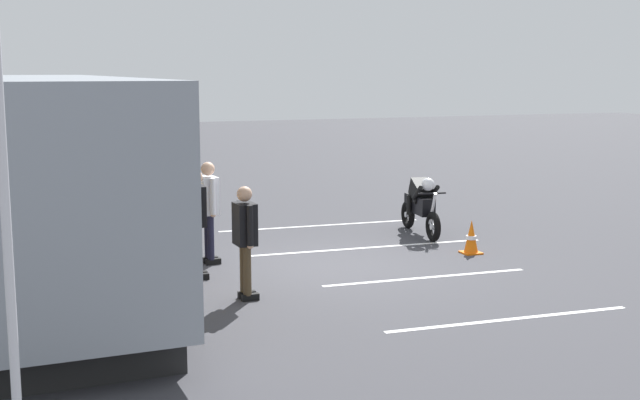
{
  "coord_description": "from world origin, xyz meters",
  "views": [
    {
      "loc": [
        -13.09,
        5.01,
        3.37
      ],
      "look_at": [
        0.39,
        -0.03,
        1.1
      ],
      "focal_mm": 46.73,
      "sensor_mm": 36.0,
      "label": 1
    }
  ],
  "objects_px": {
    "tour_bus": "(40,183)",
    "traffic_cone": "(471,237)",
    "spectator_far_left": "(245,233)",
    "spectator_left": "(196,214)",
    "spectator_centre": "(209,203)",
    "parked_motorcycle_silver": "(156,234)",
    "stunt_motorcycle": "(421,205)"
  },
  "relations": [
    {
      "from": "tour_bus",
      "to": "traffic_cone",
      "type": "bearing_deg",
      "value": -91.49
    },
    {
      "from": "spectator_far_left",
      "to": "spectator_left",
      "type": "xyz_separation_m",
      "value": [
        1.46,
        0.41,
        0.06
      ]
    },
    {
      "from": "spectator_centre",
      "to": "spectator_left",
      "type": "bearing_deg",
      "value": 156.41
    },
    {
      "from": "spectator_left",
      "to": "spectator_centre",
      "type": "height_order",
      "value": "spectator_centre"
    },
    {
      "from": "spectator_left",
      "to": "traffic_cone",
      "type": "xyz_separation_m",
      "value": [
        0.09,
        -5.13,
        -0.76
      ]
    },
    {
      "from": "parked_motorcycle_silver",
      "to": "stunt_motorcycle",
      "type": "relative_size",
      "value": 1.0
    },
    {
      "from": "spectator_left",
      "to": "spectator_centre",
      "type": "distance_m",
      "value": 1.06
    },
    {
      "from": "spectator_centre",
      "to": "traffic_cone",
      "type": "bearing_deg",
      "value": -100.67
    },
    {
      "from": "spectator_far_left",
      "to": "spectator_centre",
      "type": "relative_size",
      "value": 0.94
    },
    {
      "from": "spectator_centre",
      "to": "spectator_far_left",
      "type": "bearing_deg",
      "value": 179.55
    },
    {
      "from": "tour_bus",
      "to": "stunt_motorcycle",
      "type": "xyz_separation_m",
      "value": [
        1.69,
        -7.4,
        -1.03
      ]
    },
    {
      "from": "spectator_far_left",
      "to": "traffic_cone",
      "type": "height_order",
      "value": "spectator_far_left"
    },
    {
      "from": "spectator_left",
      "to": "stunt_motorcycle",
      "type": "distance_m",
      "value": 5.45
    },
    {
      "from": "parked_motorcycle_silver",
      "to": "traffic_cone",
      "type": "relative_size",
      "value": 3.26
    },
    {
      "from": "spectator_far_left",
      "to": "parked_motorcycle_silver",
      "type": "relative_size",
      "value": 0.82
    },
    {
      "from": "tour_bus",
      "to": "spectator_centre",
      "type": "distance_m",
      "value": 2.91
    },
    {
      "from": "stunt_motorcycle",
      "to": "tour_bus",
      "type": "bearing_deg",
      "value": 102.89
    },
    {
      "from": "tour_bus",
      "to": "stunt_motorcycle",
      "type": "height_order",
      "value": "tour_bus"
    },
    {
      "from": "spectator_far_left",
      "to": "traffic_cone",
      "type": "xyz_separation_m",
      "value": [
        1.55,
        -4.73,
        -0.7
      ]
    },
    {
      "from": "spectator_left",
      "to": "traffic_cone",
      "type": "relative_size",
      "value": 2.83
    },
    {
      "from": "spectator_far_left",
      "to": "spectator_centre",
      "type": "xyz_separation_m",
      "value": [
        2.44,
        -0.02,
        0.07
      ]
    },
    {
      "from": "spectator_far_left",
      "to": "parked_motorcycle_silver",
      "type": "xyz_separation_m",
      "value": [
        2.97,
        0.81,
        -0.52
      ]
    },
    {
      "from": "spectator_far_left",
      "to": "spectator_left",
      "type": "height_order",
      "value": "spectator_left"
    },
    {
      "from": "tour_bus",
      "to": "spectator_far_left",
      "type": "xyz_separation_m",
      "value": [
        -1.74,
        -2.75,
        -0.64
      ]
    },
    {
      "from": "spectator_far_left",
      "to": "tour_bus",
      "type": "bearing_deg",
      "value": 57.6
    },
    {
      "from": "spectator_left",
      "to": "traffic_cone",
      "type": "distance_m",
      "value": 5.19
    },
    {
      "from": "stunt_motorcycle",
      "to": "spectator_far_left",
      "type": "bearing_deg",
      "value": 126.46
    },
    {
      "from": "tour_bus",
      "to": "traffic_cone",
      "type": "distance_m",
      "value": 7.6
    },
    {
      "from": "parked_motorcycle_silver",
      "to": "tour_bus",
      "type": "bearing_deg",
      "value": 122.28
    },
    {
      "from": "spectator_far_left",
      "to": "traffic_cone",
      "type": "distance_m",
      "value": 5.02
    },
    {
      "from": "tour_bus",
      "to": "stunt_motorcycle",
      "type": "relative_size",
      "value": 4.8
    },
    {
      "from": "stunt_motorcycle",
      "to": "spectator_centre",
      "type": "bearing_deg",
      "value": 102.19
    }
  ]
}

